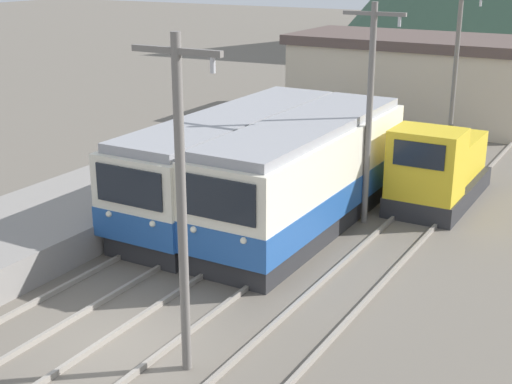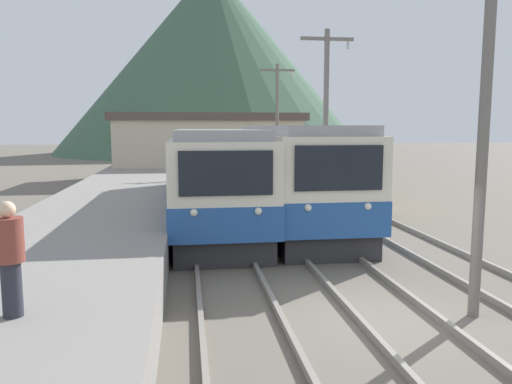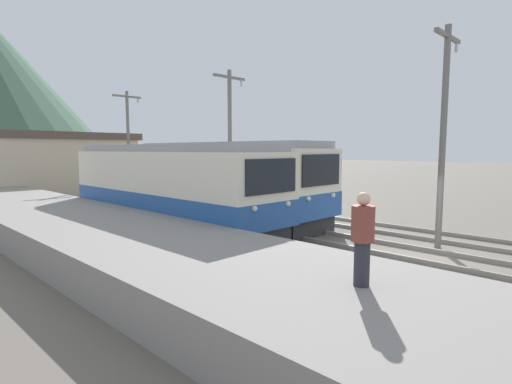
{
  "view_description": "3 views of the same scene",
  "coord_description": "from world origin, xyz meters",
  "px_view_note": "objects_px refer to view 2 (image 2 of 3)",
  "views": [
    {
      "loc": [
        9.59,
        -10.81,
        8.4
      ],
      "look_at": [
        -0.94,
        7.51,
        1.36
      ],
      "focal_mm": 50.0,
      "sensor_mm": 36.0,
      "label": 1
    },
    {
      "loc": [
        -3.53,
        -8.28,
        3.48
      ],
      "look_at": [
        -1.32,
        7.49,
        1.42
      ],
      "focal_mm": 35.0,
      "sensor_mm": 36.0,
      "label": 2
    },
    {
      "loc": [
        -11.68,
        -4.68,
        3.21
      ],
      "look_at": [
        -0.11,
        6.53,
        1.5
      ],
      "focal_mm": 28.0,
      "sensor_mm": 36.0,
      "label": 3
    }
  ],
  "objects_px": {
    "commuter_train_left": "(214,182)",
    "shunting_locomotive": "(338,179)",
    "catenary_mast_mid": "(326,117)",
    "catenary_mast_far": "(277,121)",
    "person_on_platform": "(10,255)",
    "catenary_mast_near": "(486,106)",
    "commuter_train_center": "(294,180)"
  },
  "relations": [
    {
      "from": "shunting_locomotive",
      "to": "catenary_mast_mid",
      "type": "distance_m",
      "value": 4.36
    },
    {
      "from": "commuter_train_center",
      "to": "catenary_mast_near",
      "type": "height_order",
      "value": "catenary_mast_near"
    },
    {
      "from": "commuter_train_left",
      "to": "catenary_mast_mid",
      "type": "height_order",
      "value": "catenary_mast_mid"
    },
    {
      "from": "commuter_train_left",
      "to": "shunting_locomotive",
      "type": "bearing_deg",
      "value": 36.5
    },
    {
      "from": "commuter_train_left",
      "to": "person_on_platform",
      "type": "xyz_separation_m",
      "value": [
        -3.26,
        -10.41,
        0.21
      ]
    },
    {
      "from": "person_on_platform",
      "to": "shunting_locomotive",
      "type": "bearing_deg",
      "value": 58.34
    },
    {
      "from": "commuter_train_center",
      "to": "catenary_mast_far",
      "type": "bearing_deg",
      "value": 82.55
    },
    {
      "from": "shunting_locomotive",
      "to": "catenary_mast_near",
      "type": "height_order",
      "value": "catenary_mast_near"
    },
    {
      "from": "commuter_train_left",
      "to": "catenary_mast_mid",
      "type": "relative_size",
      "value": 1.57
    },
    {
      "from": "catenary_mast_near",
      "to": "catenary_mast_mid",
      "type": "relative_size",
      "value": 1.0
    },
    {
      "from": "catenary_mast_near",
      "to": "person_on_platform",
      "type": "distance_m",
      "value": 7.97
    },
    {
      "from": "catenary_mast_mid",
      "to": "catenary_mast_far",
      "type": "bearing_deg",
      "value": 90.0
    },
    {
      "from": "shunting_locomotive",
      "to": "person_on_platform",
      "type": "distance_m",
      "value": 17.28
    },
    {
      "from": "shunting_locomotive",
      "to": "person_on_platform",
      "type": "height_order",
      "value": "shunting_locomotive"
    },
    {
      "from": "catenary_mast_far",
      "to": "shunting_locomotive",
      "type": "bearing_deg",
      "value": -77.97
    },
    {
      "from": "catenary_mast_near",
      "to": "catenary_mast_far",
      "type": "height_order",
      "value": "same"
    },
    {
      "from": "commuter_train_center",
      "to": "shunting_locomotive",
      "type": "bearing_deg",
      "value": 56.45
    },
    {
      "from": "shunting_locomotive",
      "to": "person_on_platform",
      "type": "xyz_separation_m",
      "value": [
        -9.06,
        -14.7,
        0.6
      ]
    },
    {
      "from": "catenary_mast_near",
      "to": "catenary_mast_mid",
      "type": "distance_m",
      "value": 10.13
    },
    {
      "from": "catenary_mast_mid",
      "to": "catenary_mast_far",
      "type": "xyz_separation_m",
      "value": [
        0.0,
        10.13,
        0.0
      ]
    },
    {
      "from": "commuter_train_left",
      "to": "catenary_mast_far",
      "type": "distance_m",
      "value": 12.3
    },
    {
      "from": "catenary_mast_mid",
      "to": "person_on_platform",
      "type": "bearing_deg",
      "value": -123.19
    },
    {
      "from": "catenary_mast_mid",
      "to": "catenary_mast_far",
      "type": "distance_m",
      "value": 10.13
    },
    {
      "from": "shunting_locomotive",
      "to": "catenary_mast_mid",
      "type": "relative_size",
      "value": 0.79
    },
    {
      "from": "commuter_train_center",
      "to": "person_on_platform",
      "type": "height_order",
      "value": "commuter_train_center"
    },
    {
      "from": "commuter_train_center",
      "to": "person_on_platform",
      "type": "xyz_separation_m",
      "value": [
        -6.06,
        -10.17,
        0.16
      ]
    },
    {
      "from": "commuter_train_left",
      "to": "shunting_locomotive",
      "type": "relative_size",
      "value": 1.97
    },
    {
      "from": "commuter_train_center",
      "to": "catenary_mast_mid",
      "type": "bearing_deg",
      "value": 42.82
    },
    {
      "from": "catenary_mast_far",
      "to": "commuter_train_left",
      "type": "bearing_deg",
      "value": -110.88
    },
    {
      "from": "commuter_train_left",
      "to": "catenary_mast_far",
      "type": "relative_size",
      "value": 1.57
    },
    {
      "from": "commuter_train_left",
      "to": "catenary_mast_far",
      "type": "bearing_deg",
      "value": 69.12
    },
    {
      "from": "catenary_mast_mid",
      "to": "commuter_train_center",
      "type": "bearing_deg",
      "value": -137.18
    }
  ]
}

